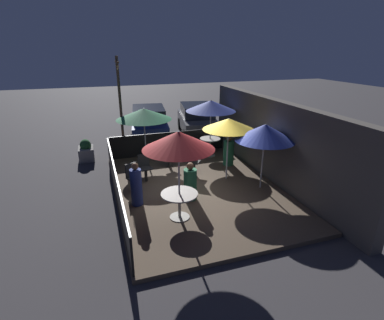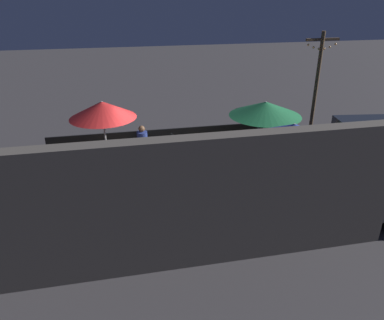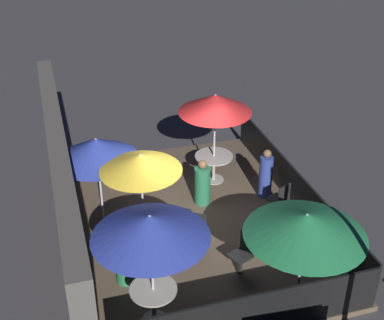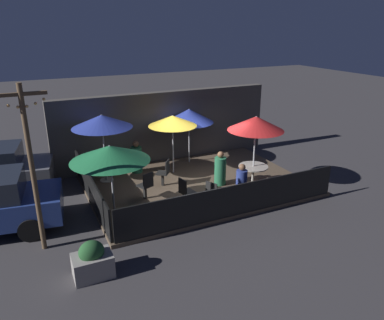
# 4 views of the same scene
# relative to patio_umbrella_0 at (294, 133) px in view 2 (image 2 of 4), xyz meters

# --- Properties ---
(ground_plane) EXTENTS (60.00, 60.00, 0.00)m
(ground_plane) POSITION_rel_patio_umbrella_0_xyz_m (2.75, -1.56, -2.26)
(ground_plane) COLOR #383538
(patio_deck) EXTENTS (7.25, 5.21, 0.12)m
(patio_deck) POSITION_rel_patio_umbrella_0_xyz_m (2.75, -1.56, -2.20)
(patio_deck) COLOR brown
(patio_deck) RESTS_ON ground_plane
(building_wall) EXTENTS (8.85, 0.36, 2.85)m
(building_wall) POSITION_rel_patio_umbrella_0_xyz_m (2.75, 1.28, -0.83)
(building_wall) COLOR #4C4742
(building_wall) RESTS_ON ground_plane
(fence_front) EXTENTS (7.05, 0.05, 0.95)m
(fence_front) POSITION_rel_patio_umbrella_0_xyz_m (2.75, -4.12, -1.66)
(fence_front) COLOR black
(fence_front) RESTS_ON patio_deck
(fence_side_left) EXTENTS (0.05, 5.01, 0.95)m
(fence_side_left) POSITION_rel_patio_umbrella_0_xyz_m (-0.83, -1.56, -1.66)
(fence_side_left) COLOR black
(fence_side_left) RESTS_ON patio_deck
(patio_umbrella_0) EXTENTS (2.03, 2.03, 2.36)m
(patio_umbrella_0) POSITION_rel_patio_umbrella_0_xyz_m (0.00, 0.00, 0.00)
(patio_umbrella_0) COLOR #B2B2B7
(patio_umbrella_0) RESTS_ON patio_deck
(patio_umbrella_1) EXTENTS (1.83, 1.83, 2.42)m
(patio_umbrella_1) POSITION_rel_patio_umbrella_0_xyz_m (4.37, -2.60, 0.05)
(patio_umbrella_1) COLOR #B2B2B7
(patio_umbrella_1) RESTS_ON patio_deck
(patio_umbrella_2) EXTENTS (1.88, 1.88, 2.14)m
(patio_umbrella_2) POSITION_rel_patio_umbrella_0_xyz_m (3.42, 0.45, -0.26)
(patio_umbrella_2) COLOR #B2B2B7
(patio_umbrella_2) RESTS_ON patio_deck
(patio_umbrella_3) EXTENTS (1.74, 1.74, 2.16)m
(patio_umbrella_3) POSITION_rel_patio_umbrella_0_xyz_m (2.41, -0.33, -0.17)
(patio_umbrella_3) COLOR #B2B2B7
(patio_umbrella_3) RESTS_ON patio_deck
(patio_umbrella_4) EXTENTS (2.19, 2.19, 2.12)m
(patio_umbrella_4) POSITION_rel_patio_umbrella_0_xyz_m (-0.40, -2.67, -0.24)
(patio_umbrella_4) COLOR #B2B2B7
(patio_umbrella_4) RESTS_ON patio_deck
(dining_table_0) EXTENTS (0.86, 0.86, 0.77)m
(dining_table_0) POSITION_rel_patio_umbrella_0_xyz_m (0.00, 0.00, -1.53)
(dining_table_0) COLOR #9E998E
(dining_table_0) RESTS_ON patio_deck
(dining_table_1) EXTENTS (0.99, 0.99, 0.73)m
(dining_table_1) POSITION_rel_patio_umbrella_0_xyz_m (4.37, -2.60, -1.56)
(dining_table_1) COLOR #9E998E
(dining_table_1) RESTS_ON patio_deck
(patio_chair_0) EXTENTS (0.53, 0.53, 0.91)m
(patio_chair_0) POSITION_rel_patio_umbrella_0_xyz_m (2.35, -3.55, -1.64)
(patio_chair_0) COLOR black
(patio_chair_0) RESTS_ON patio_deck
(patio_chair_1) EXTENTS (0.56, 0.56, 0.92)m
(patio_chair_1) POSITION_rel_patio_umbrella_0_xyz_m (1.68, -1.30, -1.64)
(patio_chair_1) COLOR black
(patio_chair_1) RESTS_ON patio_deck
(patio_chair_2) EXTENTS (0.46, 0.46, 0.94)m
(patio_chair_2) POSITION_rel_patio_umbrella_0_xyz_m (1.68, -3.06, -1.62)
(patio_chair_2) COLOR black
(patio_chair_2) RESTS_ON patio_deck
(patio_chair_3) EXTENTS (0.52, 0.52, 0.90)m
(patio_chair_3) POSITION_rel_patio_umbrella_0_xyz_m (0.79, -2.02, -1.65)
(patio_chair_3) COLOR black
(patio_chair_3) RESTS_ON patio_deck
(patron_0) EXTENTS (0.52, 0.52, 1.18)m
(patron_0) POSITION_rel_patio_umbrella_0_xyz_m (3.45, -2.00, -1.62)
(patron_0) COLOR #236642
(patron_0) RESTS_ON patio_deck
(patron_1) EXTENTS (0.43, 0.43, 1.31)m
(patron_1) POSITION_rel_patio_umbrella_0_xyz_m (3.28, -3.59, -1.54)
(patron_1) COLOR navy
(patron_1) RESTS_ON patio_deck
(patron_2) EXTENTS (0.44, 0.44, 1.21)m
(patron_2) POSITION_rel_patio_umbrella_0_xyz_m (1.21, 0.30, -1.61)
(patron_2) COLOR #236642
(patron_2) RESTS_ON patio_deck
(planter_box) EXTENTS (0.87, 0.61, 0.89)m
(planter_box) POSITION_rel_patio_umbrella_0_xyz_m (-1.48, -5.01, -1.87)
(planter_box) COLOR gray
(planter_box) RESTS_ON ground_plane
(light_post) EXTENTS (1.10, 0.12, 4.14)m
(light_post) POSITION_rel_patio_umbrella_0_xyz_m (-2.38, -3.36, 0.05)
(light_post) COLOR brown
(light_post) RESTS_ON ground_plane
(parked_car_0) EXTENTS (4.37, 2.27, 1.62)m
(parked_car_0) POSITION_rel_patio_umbrella_0_xyz_m (-3.80, -1.88, -1.41)
(parked_car_0) COLOR navy
(parked_car_0) RESTS_ON ground_plane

